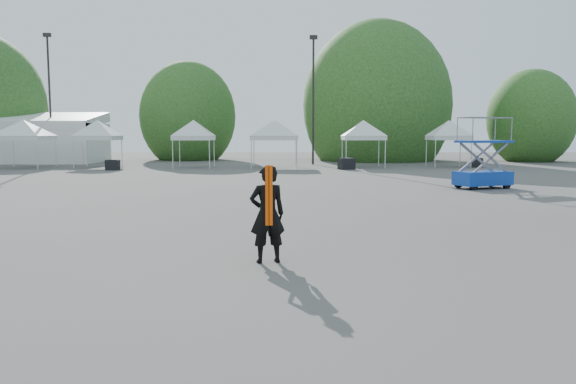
{
  "coord_description": "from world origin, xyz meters",
  "views": [
    {
      "loc": [
        0.89,
        -11.46,
        2.42
      ],
      "look_at": [
        0.93,
        -0.85,
        1.3
      ],
      "focal_mm": 35.0,
      "sensor_mm": 36.0,
      "label": 1
    }
  ],
  "objects": [
    {
      "name": "man",
      "position": [
        0.54,
        -1.14,
        0.92
      ],
      "size": [
        0.76,
        0.59,
        1.83
      ],
      "rotation": [
        0.0,
        0.0,
        3.4
      ],
      "color": "black",
      "rests_on": "ground"
    },
    {
      "name": "tent_e",
      "position": [
        0.1,
        28.0,
        3.06
      ],
      "size": [
        4.63,
        4.63,
        3.88
      ],
      "color": "silver",
      "rests_on": "ground"
    },
    {
      "name": "crate_mid",
      "position": [
        4.95,
        25.95,
        0.38
      ],
      "size": [
        1.19,
        1.07,
        0.76
      ],
      "primitive_type": "cube",
      "rotation": [
        0.0,
        0.0,
        0.38
      ],
      "color": "black",
      "rests_on": "ground"
    },
    {
      "name": "light_pole_west",
      "position": [
        -18.0,
        34.0,
        5.77
      ],
      "size": [
        0.6,
        0.25,
        10.3
      ],
      "color": "black",
      "rests_on": "ground"
    },
    {
      "name": "tent_b",
      "position": [
        -17.24,
        27.63,
        3.06
      ],
      "size": [
        4.6,
        4.6,
        3.88
      ],
      "color": "silver",
      "rests_on": "ground"
    },
    {
      "name": "crate_west",
      "position": [
        -10.47,
        25.33,
        0.34
      ],
      "size": [
        0.93,
        0.75,
        0.68
      ],
      "primitive_type": "cube",
      "rotation": [
        0.0,
        0.0,
        0.09
      ],
      "color": "black",
      "rests_on": "ground"
    },
    {
      "name": "tent_d",
      "position": [
        -5.54,
        27.94,
        3.06
      ],
      "size": [
        3.81,
        3.81,
        3.88
      ],
      "color": "silver",
      "rests_on": "ground"
    },
    {
      "name": "tent_f",
      "position": [
        6.38,
        28.37,
        3.06
      ],
      "size": [
        4.09,
        4.09,
        3.88
      ],
      "color": "silver",
      "rests_on": "ground"
    },
    {
      "name": "ground",
      "position": [
        0.0,
        0.0,
        0.0
      ],
      "size": [
        120.0,
        120.0,
        0.0
      ],
      "primitive_type": "plane",
      "color": "#474442",
      "rests_on": "ground"
    },
    {
      "name": "tree_mid_e",
      "position": [
        9.0,
        39.0,
        4.84
      ],
      "size": [
        5.12,
        5.12,
        7.79
      ],
      "color": "#382314",
      "rests_on": "ground"
    },
    {
      "name": "crate_east",
      "position": [
        14.39,
        28.05,
        0.33
      ],
      "size": [
        1.02,
        0.9,
        0.67
      ],
      "primitive_type": "cube",
      "rotation": [
        0.0,
        0.0,
        -0.32
      ],
      "color": "black",
      "rests_on": "ground"
    },
    {
      "name": "tent_c",
      "position": [
        -12.42,
        28.44,
        3.06
      ],
      "size": [
        3.94,
        3.94,
        3.88
      ],
      "color": "silver",
      "rests_on": "ground"
    },
    {
      "name": "tree_far_e",
      "position": [
        22.0,
        37.0,
        3.63
      ],
      "size": [
        3.84,
        3.84,
        5.84
      ],
      "color": "#382314",
      "rests_on": "ground"
    },
    {
      "name": "marquee",
      "position": [
        -22.0,
        35.0,
        1.97
      ],
      "size": [
        15.0,
        6.25,
        4.23
      ],
      "color": "silver",
      "rests_on": "ground"
    },
    {
      "name": "light_pole_east",
      "position": [
        3.0,
        32.0,
        5.52
      ],
      "size": [
        0.6,
        0.25,
        9.8
      ],
      "color": "black",
      "rests_on": "ground"
    },
    {
      "name": "tent_g",
      "position": [
        12.55,
        28.76,
        3.06
      ],
      "size": [
        3.83,
        3.83,
        3.88
      ],
      "color": "silver",
      "rests_on": "ground"
    },
    {
      "name": "scissor_lift",
      "position": [
        9.55,
        13.05,
        1.56
      ],
      "size": [
        2.67,
        2.0,
        3.1
      ],
      "rotation": [
        0.0,
        0.0,
        0.38
      ],
      "color": "#0B1B95",
      "rests_on": "ground"
    },
    {
      "name": "tree_mid_w",
      "position": [
        -8.0,
        40.0,
        3.93
      ],
      "size": [
        4.16,
        4.16,
        6.33
      ],
      "color": "#382314",
      "rests_on": "ground"
    }
  ]
}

